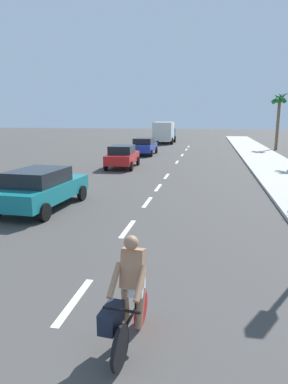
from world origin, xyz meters
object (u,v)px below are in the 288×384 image
object	(u,v)px
parked_car_red	(122,156)
palm_tree_distant	(279,103)
parked_car_blue	(144,146)
cyclist	(128,298)
parked_car_teal	(41,187)
delivery_truck	(164,132)

from	to	relation	value
parked_car_red	palm_tree_distant	xyz separation A→B (m)	(12.93, 15.68, 4.01)
parked_car_blue	cyclist	bearing A→B (deg)	-80.19
parked_car_teal	palm_tree_distant	world-z (taller)	palm_tree_distant
parked_car_blue	delivery_truck	size ratio (longest dim) A/B	0.71
palm_tree_distant	cyclist	bearing A→B (deg)	-103.33
cyclist	palm_tree_distant	xyz separation A→B (m)	(8.11, 34.22, 4.02)
parked_car_blue	palm_tree_distant	size ratio (longest dim) A/B	0.72
cyclist	parked_car_teal	size ratio (longest dim) A/B	0.39
cyclist	delivery_truck	xyz separation A→B (m)	(-4.85, 41.11, 0.67)
parked_car_red	cyclist	bearing A→B (deg)	-78.07
cyclist	parked_car_blue	distance (m)	27.38
parked_car_red	parked_car_blue	size ratio (longest dim) A/B	0.94
cyclist	delivery_truck	distance (m)	41.40
cyclist	parked_car_blue	size ratio (longest dim) A/B	0.41
palm_tree_distant	parked_car_teal	bearing A→B (deg)	-116.41
parked_car_red	parked_car_teal	bearing A→B (deg)	-94.66
parked_car_blue	palm_tree_distant	world-z (taller)	palm_tree_distant
cyclist	parked_car_teal	xyz separation A→B (m)	(-5.21, 7.40, 0.01)
parked_car_red	parked_car_blue	xyz separation A→B (m)	(-0.06, 8.41, 0.00)
cyclist	parked_car_red	distance (m)	19.16
parked_car_red	parked_car_blue	world-z (taller)	same
parked_car_blue	palm_tree_distant	xyz separation A→B (m)	(12.99, 7.28, 4.01)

